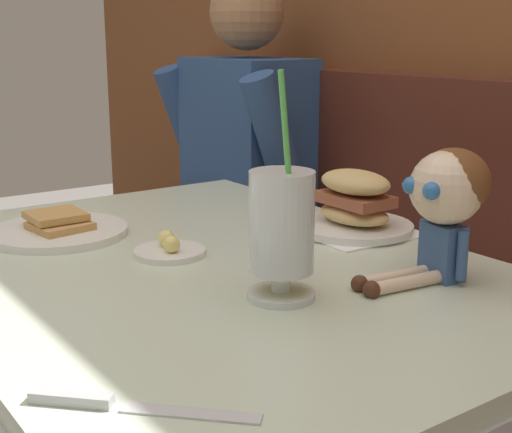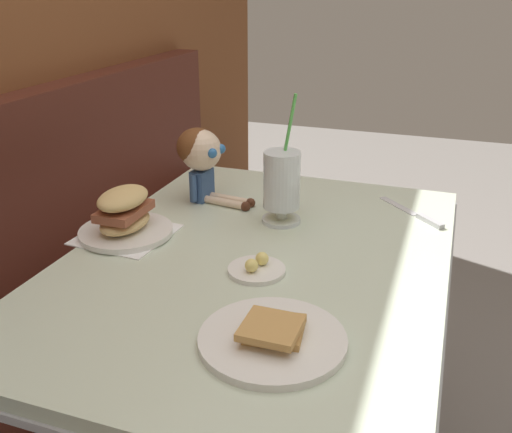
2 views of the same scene
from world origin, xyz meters
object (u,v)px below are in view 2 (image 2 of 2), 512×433
sandwich_plate (125,217)px  butter_saucer (257,268)px  milkshake_glass (282,183)px  seated_doll (201,154)px  butter_knife (421,217)px  toast_plate (273,337)px

sandwich_plate → butter_saucer: size_ratio=1.83×
milkshake_glass → sandwich_plate: size_ratio=1.43×
milkshake_glass → seated_doll: milkshake_glass is taller
butter_saucer → seated_doll: size_ratio=0.53×
butter_knife → seated_doll: seated_doll is taller
sandwich_plate → butter_saucer: 0.36m
milkshake_glass → sandwich_plate: bearing=121.4°
butter_knife → seated_doll: 0.59m
toast_plate → sandwich_plate: bearing=57.2°
sandwich_plate → butter_knife: (0.33, -0.65, -0.04)m
sandwich_plate → butter_saucer: bearing=-101.5°
butter_saucer → butter_knife: size_ratio=0.67×
seated_doll → sandwich_plate: bearing=164.5°
toast_plate → milkshake_glass: 0.52m
milkshake_glass → butter_knife: size_ratio=1.75×
sandwich_plate → seated_doll: (0.27, -0.07, 0.08)m
butter_knife → toast_plate: bearing=163.1°
milkshake_glass → butter_saucer: 0.28m
seated_doll → butter_knife: bearing=-83.6°
butter_saucer → butter_knife: 0.50m
milkshake_glass → seated_doll: size_ratio=1.40×
butter_saucer → milkshake_glass: bearing=6.3°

